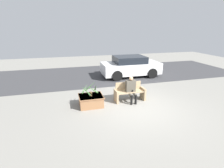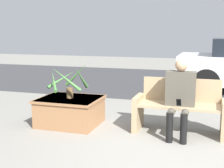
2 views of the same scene
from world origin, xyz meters
TOP-DOWN VIEW (x-y plane):
  - ground_plane at (0.00, 0.00)m, footprint 30.00×30.00m
  - road_surface at (0.00, 6.05)m, footprint 20.00×6.00m
  - bench at (-0.06, 0.94)m, footprint 1.45×0.54m
  - person_seated at (-0.05, 0.77)m, footprint 0.45×0.59m
  - planter_box at (-1.93, 0.79)m, footprint 1.05×0.91m
  - potted_plant at (-1.95, 0.78)m, footprint 0.71×0.80m

SIDE VIEW (x-z plane):
  - ground_plane at x=0.00m, z-range 0.00..0.00m
  - road_surface at x=0.00m, z-range 0.00..0.01m
  - planter_box at x=-1.93m, z-range 0.02..0.50m
  - bench at x=-0.06m, z-range -0.03..0.83m
  - person_seated at x=-0.05m, z-range 0.07..1.27m
  - potted_plant at x=-1.95m, z-range 0.47..1.08m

